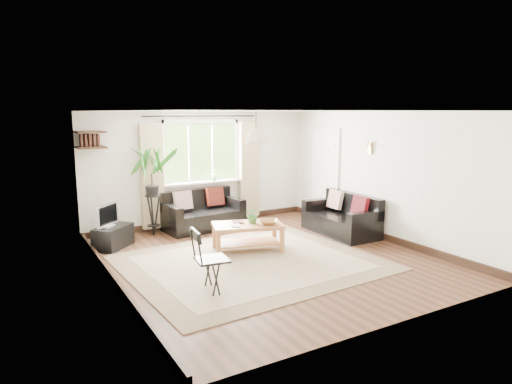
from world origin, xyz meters
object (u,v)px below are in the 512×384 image
sofa_back (203,211)px  palm_stand (152,192)px  tv_stand (113,237)px  coffee_table (248,237)px  folding_chair (212,261)px  sofa_right (341,215)px

sofa_back → palm_stand: 1.14m
tv_stand → coffee_table: bearing=-78.3°
coffee_table → tv_stand: size_ratio=1.63×
tv_stand → folding_chair: 2.83m
folding_chair → sofa_back: bearing=-14.1°
sofa_back → tv_stand: (-1.91, -0.40, -0.18)m
tv_stand → folding_chair: (0.68, -2.73, 0.24)m
sofa_right → folding_chair: (-3.44, -1.45, 0.06)m
sofa_back → coffee_table: sofa_back is taller
sofa_right → folding_chair: size_ratio=1.81×
coffee_table → palm_stand: palm_stand is taller
coffee_table → folding_chair: 1.89m
palm_stand → folding_chair: palm_stand is taller
sofa_back → coffee_table: 1.78m
folding_chair → palm_stand: bearing=3.7°
palm_stand → folding_chair: 3.24m
sofa_back → folding_chair: size_ratio=1.83×
sofa_back → folding_chair: 3.37m
sofa_right → sofa_back: bearing=-126.1°
tv_stand → palm_stand: 1.20m
sofa_back → palm_stand: (-1.03, 0.07, 0.48)m
sofa_right → coffee_table: 2.15m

